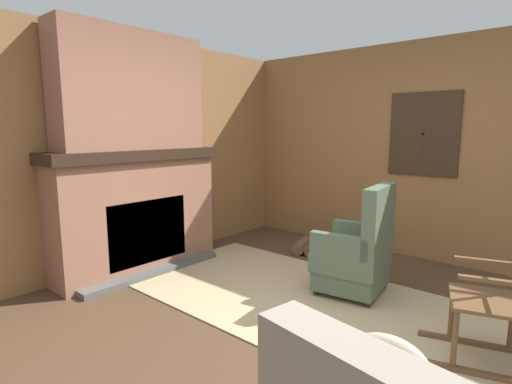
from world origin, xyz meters
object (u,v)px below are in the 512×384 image
(rocking_chair, at_px, (495,302))
(oil_lamp_vase, at_px, (78,141))
(armchair, at_px, (357,255))
(firewood_stack, at_px, (314,247))
(storage_case, at_px, (184,142))

(rocking_chair, relative_size, oil_lamp_vase, 4.71)
(armchair, bearing_deg, oil_lamp_vase, 27.00)
(firewood_stack, height_order, storage_case, storage_case)
(armchair, xyz_separation_m, oil_lamp_vase, (-2.17, -1.54, 1.04))
(firewood_stack, relative_size, oil_lamp_vase, 2.05)
(armchair, relative_size, firewood_stack, 1.83)
(oil_lamp_vase, relative_size, storage_case, 1.28)
(firewood_stack, distance_m, storage_case, 2.05)
(armchair, distance_m, rocking_chair, 1.30)
(oil_lamp_vase, height_order, storage_case, oil_lamp_vase)
(oil_lamp_vase, bearing_deg, armchair, 35.33)
(firewood_stack, xyz_separation_m, oil_lamp_vase, (-1.19, -2.34, 1.34))
(rocking_chair, bearing_deg, armchair, -39.16)
(rocking_chair, height_order, storage_case, storage_case)
(firewood_stack, xyz_separation_m, storage_case, (-1.19, -1.05, 1.30))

